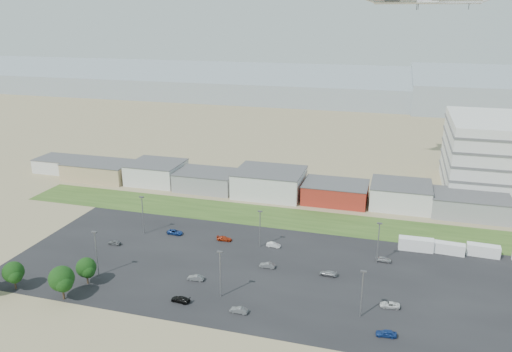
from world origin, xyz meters
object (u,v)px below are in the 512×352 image
at_px(parked_car_9, 175,232).
at_px(parked_car_11, 274,245).
at_px(parked_car_8, 384,259).
at_px(parked_car_12, 328,273).
at_px(parked_car_7, 267,265).
at_px(parked_car_10, 64,279).
at_px(parked_car_5, 115,243).
at_px(parked_car_0, 390,305).
at_px(parked_car_3, 180,299).
at_px(parked_car_4, 196,278).
at_px(parked_car_2, 386,333).
at_px(parked_car_6, 224,239).
at_px(parked_car_13, 239,310).
at_px(box_trailer_a, 416,244).

bearing_deg(parked_car_9, parked_car_11, -87.22).
relative_size(parked_car_8, parked_car_12, 0.91).
height_order(parked_car_7, parked_car_10, parked_car_7).
bearing_deg(parked_car_10, parked_car_12, -68.45).
bearing_deg(parked_car_5, parked_car_0, 84.32).
distance_m(parked_car_3, parked_car_4, 9.18).
xyz_separation_m(parked_car_2, parked_car_11, (-29.37, 30.62, -0.06)).
relative_size(parked_car_9, parked_car_12, 1.08).
bearing_deg(parked_car_9, parked_car_4, -141.80).
xyz_separation_m(parked_car_9, parked_car_10, (-13.10, -30.08, -0.02)).
xyz_separation_m(parked_car_2, parked_car_9, (-57.14, 30.79, -0.04)).
bearing_deg(parked_car_6, parked_car_11, -94.01).
bearing_deg(parked_car_4, parked_car_13, 50.53).
distance_m(parked_car_7, parked_car_9, 31.19).
height_order(parked_car_0, parked_car_2, parked_car_2).
bearing_deg(parked_car_13, parked_car_2, 91.50).
distance_m(parked_car_2, parked_car_10, 70.24).
xyz_separation_m(parked_car_4, parked_car_12, (28.29, 10.38, -0.03)).
distance_m(parked_car_2, parked_car_9, 64.90).
height_order(parked_car_2, parked_car_9, parked_car_2).
bearing_deg(parked_car_4, parked_car_9, -148.85).
xyz_separation_m(parked_car_3, parked_car_6, (-1.25, 30.58, -0.02)).
xyz_separation_m(box_trailer_a, parked_car_2, (-5.75, -39.08, -0.95)).
bearing_deg(parked_car_12, box_trailer_a, 137.76).
distance_m(parked_car_8, parked_car_11, 27.65).
height_order(parked_car_8, parked_car_11, parked_car_8).
bearing_deg(parked_car_13, parked_car_7, 179.25).
bearing_deg(parked_car_3, box_trailer_a, 135.32).
distance_m(parked_car_9, parked_car_11, 27.76).
bearing_deg(parked_car_12, parked_car_10, -68.58).
bearing_deg(parked_car_4, parked_car_2, 73.61).
bearing_deg(parked_car_5, parked_car_6, 113.70).
bearing_deg(parked_car_13, parked_car_4, -124.56).
relative_size(parked_car_10, parked_car_13, 1.12).
bearing_deg(parked_car_5, parked_car_10, 0.46).
distance_m(parked_car_0, parked_car_13, 30.83).
bearing_deg(parked_car_11, parked_car_6, 92.13).
bearing_deg(parked_car_9, parked_car_12, -101.27).
xyz_separation_m(parked_car_7, parked_car_11, (-1.31, 11.13, -0.02)).
bearing_deg(parked_car_8, parked_car_0, -170.67).
xyz_separation_m(parked_car_3, parked_car_4, (-0.44, 9.17, 0.01)).
bearing_deg(parked_car_10, parked_car_3, -88.18).
bearing_deg(parked_car_6, parked_car_5, 107.33).
bearing_deg(parked_car_7, parked_car_10, -66.76).
xyz_separation_m(parked_car_3, parked_car_7, (13.52, 19.38, 0.01)).
distance_m(parked_car_5, parked_car_11, 41.38).
relative_size(parked_car_7, parked_car_10, 0.92).
distance_m(parked_car_3, parked_car_5, 34.51).
bearing_deg(parked_car_3, parked_car_0, 109.41).
relative_size(parked_car_3, parked_car_5, 1.21).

